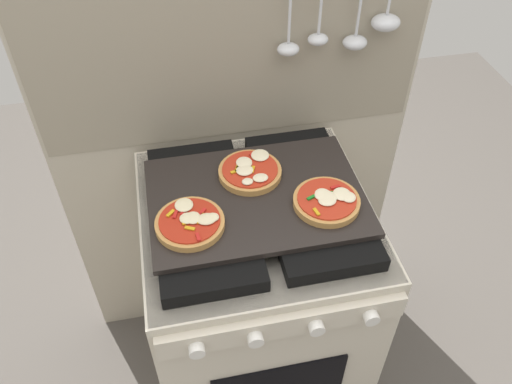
{
  "coord_description": "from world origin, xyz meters",
  "views": [
    {
      "loc": [
        -0.19,
        -0.92,
        1.83
      ],
      "look_at": [
        0.0,
        0.0,
        0.93
      ],
      "focal_mm": 36.61,
      "sensor_mm": 36.0,
      "label": 1
    }
  ],
  "objects_px": {
    "baking_tray": "(256,197)",
    "pizza_left": "(190,222)",
    "stove": "(256,301)",
    "pizza_right": "(327,200)",
    "pizza_center": "(252,171)"
  },
  "relations": [
    {
      "from": "pizza_left",
      "to": "pizza_center",
      "type": "xyz_separation_m",
      "value": [
        0.18,
        0.15,
        0.0
      ]
    },
    {
      "from": "pizza_left",
      "to": "pizza_center",
      "type": "distance_m",
      "value": 0.23
    },
    {
      "from": "pizza_right",
      "to": "pizza_left",
      "type": "bearing_deg",
      "value": -179.57
    },
    {
      "from": "baking_tray",
      "to": "pizza_right",
      "type": "xyz_separation_m",
      "value": [
        0.16,
        -0.07,
        0.02
      ]
    },
    {
      "from": "baking_tray",
      "to": "pizza_left",
      "type": "xyz_separation_m",
      "value": [
        -0.17,
        -0.07,
        0.02
      ]
    },
    {
      "from": "stove",
      "to": "pizza_left",
      "type": "distance_m",
      "value": 0.51
    },
    {
      "from": "baking_tray",
      "to": "stove",
      "type": "bearing_deg",
      "value": -90.0
    },
    {
      "from": "stove",
      "to": "pizza_left",
      "type": "height_order",
      "value": "pizza_left"
    },
    {
      "from": "stove",
      "to": "pizza_left",
      "type": "bearing_deg",
      "value": -158.14
    },
    {
      "from": "pizza_left",
      "to": "pizza_center",
      "type": "height_order",
      "value": "same"
    },
    {
      "from": "pizza_right",
      "to": "pizza_center",
      "type": "relative_size",
      "value": 1.0
    },
    {
      "from": "stove",
      "to": "pizza_right",
      "type": "relative_size",
      "value": 5.46
    },
    {
      "from": "stove",
      "to": "baking_tray",
      "type": "relative_size",
      "value": 1.67
    },
    {
      "from": "baking_tray",
      "to": "pizza_right",
      "type": "distance_m",
      "value": 0.18
    },
    {
      "from": "pizza_center",
      "to": "pizza_right",
      "type": "bearing_deg",
      "value": -42.3
    }
  ]
}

